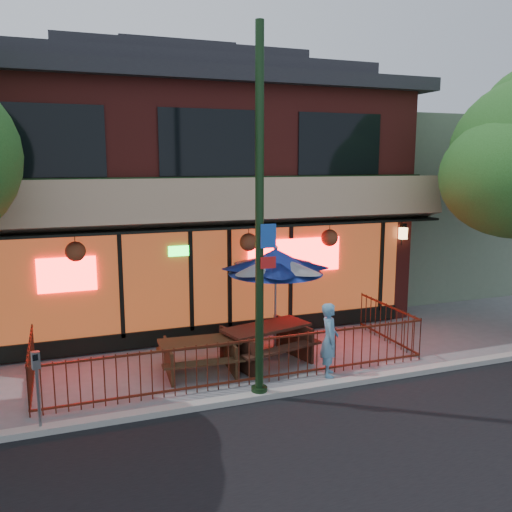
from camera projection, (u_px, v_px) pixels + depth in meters
The scene contains 11 objects.
ground at pixel (252, 389), 11.01m from camera, with size 80.00×80.00×0.00m, color gray.
curb at pixel (261, 396), 10.54m from camera, with size 80.00×0.25×0.12m, color #999993.
restaurant_building at pixel (175, 175), 16.87m from camera, with size 12.96×9.49×8.05m.
neighbor_building at pixel (406, 202), 20.65m from camera, with size 6.00×7.00×6.00m, color slate.
patio_fence at pixel (244, 351), 11.36m from camera, with size 8.44×2.62×1.00m.
street_light at pixel (260, 238), 10.09m from camera, with size 0.43×0.32×7.00m.
picnic_table_left at pixel (199, 351), 11.74m from camera, with size 1.82×1.44×0.74m.
picnic_table_right at pixel (266, 338), 12.37m from camera, with size 2.33×2.00×0.86m.
patio_umbrella at pixel (276, 261), 12.87m from camera, with size 2.27×2.27×2.59m.
pedestrian at pixel (330, 340), 11.57m from camera, with size 0.59×0.38×1.60m, color #5C93B8.
parking_meter_near at pixel (37, 378), 9.06m from camera, with size 0.15×0.14×1.45m.
Camera 1 is at (-3.49, -9.77, 4.57)m, focal length 38.00 mm.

